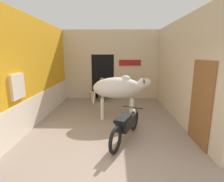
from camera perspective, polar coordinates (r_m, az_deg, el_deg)
ground_plane at (r=3.80m, az=-2.58°, el=-23.40°), size 30.00×30.00×0.00m
wall_left_shopfront at (r=6.40m, az=-22.95°, el=5.75°), size 0.25×5.49×3.32m
wall_back_with_doorway at (r=8.88m, az=-1.32°, el=7.12°), size 4.59×0.93×3.32m
wall_right_with_door at (r=6.20m, az=21.63°, el=6.01°), size 0.22×5.49×3.32m
cow at (r=5.99m, az=2.40°, el=1.01°), size 2.02×0.83×1.49m
motorcycle_near at (r=4.58m, az=4.64°, el=-10.82°), size 0.93×1.86×0.74m
shopkeeper_seated at (r=8.23m, az=-3.29°, el=0.63°), size 0.46×0.33×1.12m
plastic_stool at (r=8.45m, az=-6.20°, el=-1.59°), size 0.35×0.35×0.41m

